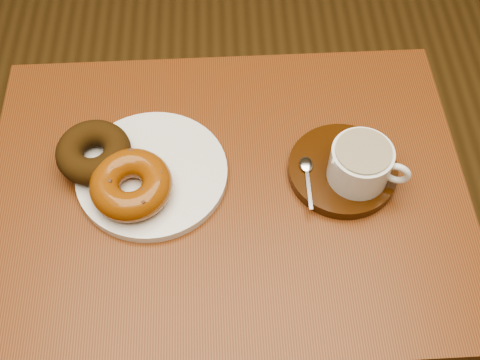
{
  "coord_description": "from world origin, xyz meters",
  "views": [
    {
      "loc": [
        0.24,
        -0.36,
        1.44
      ],
      "look_at": [
        0.26,
        0.13,
        0.7
      ],
      "focal_mm": 45.0,
      "sensor_mm": 36.0,
      "label": 1
    }
  ],
  "objects_px": {
    "coffee_cup": "(361,164)",
    "saucer": "(342,170)",
    "donut_plate": "(152,174)",
    "cafe_table": "(228,223)"
  },
  "relations": [
    {
      "from": "donut_plate",
      "to": "saucer",
      "type": "xyz_separation_m",
      "value": [
        0.29,
        -0.01,
        0.0
      ]
    },
    {
      "from": "coffee_cup",
      "to": "donut_plate",
      "type": "bearing_deg",
      "value": -161.72
    },
    {
      "from": "cafe_table",
      "to": "saucer",
      "type": "height_order",
      "value": "saucer"
    },
    {
      "from": "coffee_cup",
      "to": "cafe_table",
      "type": "bearing_deg",
      "value": -156.76
    },
    {
      "from": "donut_plate",
      "to": "saucer",
      "type": "relative_size",
      "value": 1.39
    },
    {
      "from": "donut_plate",
      "to": "coffee_cup",
      "type": "distance_m",
      "value": 0.31
    },
    {
      "from": "cafe_table",
      "to": "saucer",
      "type": "xyz_separation_m",
      "value": [
        0.18,
        0.02,
        0.12
      ]
    },
    {
      "from": "donut_plate",
      "to": "saucer",
      "type": "height_order",
      "value": "saucer"
    },
    {
      "from": "cafe_table",
      "to": "coffee_cup",
      "type": "distance_m",
      "value": 0.25
    },
    {
      "from": "coffee_cup",
      "to": "saucer",
      "type": "bearing_deg",
      "value": 161.54
    }
  ]
}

